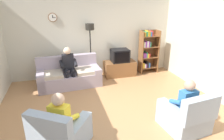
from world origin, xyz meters
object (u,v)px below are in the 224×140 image
Objects in this scene: couch at (69,76)px; person_on_couch at (69,65)px; armchair_near_bookshelf at (185,117)px; floor_lamp at (90,36)px; tv at (120,56)px; person_in_left_armchair at (63,117)px; armchair_near_window at (62,135)px; tv_stand at (120,68)px; person_in_right_armchair at (184,101)px; bookshelf at (147,51)px.

person_on_couch reaches higher than couch.
couch is 3.62m from armchair_near_bookshelf.
floor_lamp is at bearing 112.22° from armchair_near_bookshelf.
person_in_left_armchair reaches higher than tv.
couch is 1.66× the size of armchair_near_window.
person_on_couch reaches higher than tv.
couch and armchair_near_bookshelf have the same top height.
person_on_couch is (-2.16, 2.79, 0.41)m from armchair_near_bookshelf.
tv_stand is 0.94× the size of armchair_near_window.
person_in_right_armchair is (2.16, -2.81, 0.29)m from couch.
couch is at bearing -168.76° from tv.
floor_lamp is (-2.09, 0.03, 0.63)m from bookshelf.
person_in_left_armchair and person_in_right_armchair have the same top height.
tv_stand is 1.90m from person_on_couch.
person_in_left_armchair is at bearing -134.86° from bookshelf.
bookshelf is at bearing 10.99° from person_on_couch.
person_in_left_armchair is (-0.27, -2.71, 0.29)m from couch.
person_on_couch is at bearing 128.58° from person_in_right_armchair.
bookshelf is 4.46m from person_in_left_armchair.
couch is 2.95m from bookshelf.
bookshelf reaches higher than tv_stand.
person_in_left_armchair is (-2.44, 0.19, 0.32)m from armchair_near_bookshelf.
couch is 2.80m from armchair_near_window.
person_in_right_armchair reaches higher than armchair_near_window.
person_in_left_armchair is (-1.06, -3.19, -0.85)m from floor_lamp.
armchair_near_window is 0.33m from person_in_left_armchair.
armchair_near_window is 2.49m from person_in_right_armchair.
person_in_right_armchair reaches higher than tv_stand.
person_in_right_armchair is (0.37, -3.17, -0.14)m from tv.
person_in_left_armchair is at bearing -123.65° from tv_stand.
armchair_near_window is (-3.19, -3.23, -0.53)m from bookshelf.
person_in_left_armchair is 2.43m from person_in_right_armchair.
bookshelf is 2.93m from person_on_couch.
couch is 1.46m from floor_lamp.
couch is at bearing -148.71° from floor_lamp.
tv is at bearing 14.62° from person_on_couch.
couch is at bearing -171.15° from bookshelf.
couch is 3.25× the size of tv.
bookshelf reaches higher than armchair_near_window.
tv reaches higher than armchair_near_bookshelf.
floor_lamp reaches higher than person_in_left_armchair.
person_in_right_armchair is at bearing -51.42° from person_on_couch.
tv is 0.54× the size of person_in_right_armchair.
person_in_left_armchair is (0.05, 0.07, 0.32)m from armchair_near_window.
tv is at bearing 56.15° from armchair_near_window.
armchair_near_window is (-1.11, -3.26, -1.16)m from floor_lamp.
armchair_near_bookshelf is 0.86× the size of person_in_right_armchair.
armchair_near_bookshelf is 2.46m from person_in_left_armchair.
tv_stand is 0.98× the size of person_in_left_armchair.
bookshelf reaches higher than person_in_right_armchair.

